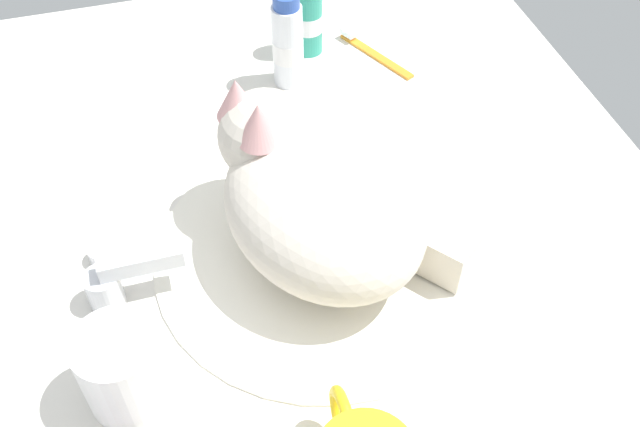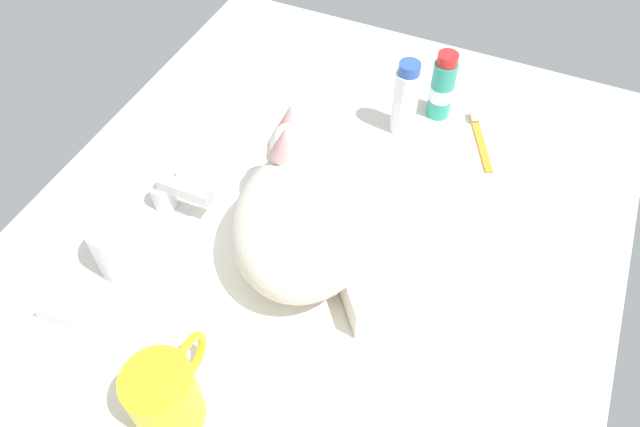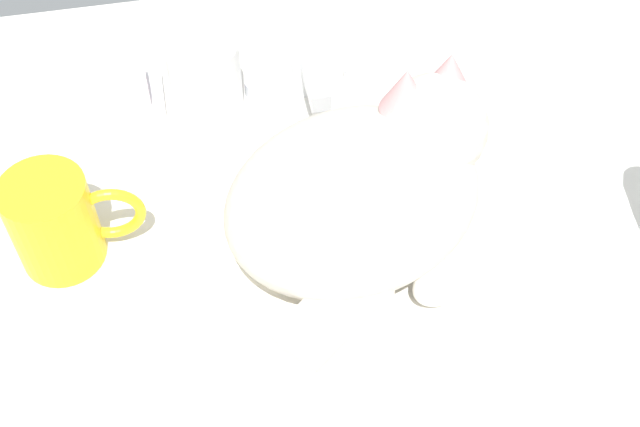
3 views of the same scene
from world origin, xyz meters
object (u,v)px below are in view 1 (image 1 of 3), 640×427
at_px(faucet, 115,283).
at_px(rinse_cup, 123,369).
at_px(toothpaste_bottle, 288,43).
at_px(mouthwash_bottle, 308,16).
at_px(toothbrush, 372,51).
at_px(cat, 318,196).

height_order(faucet, rinse_cup, rinse_cup).
relative_size(faucet, toothpaste_bottle, 1.07).
bearing_deg(mouthwash_bottle, toothpaste_bottle, 144.24).
bearing_deg(mouthwash_bottle, rinse_cup, 147.61).
bearing_deg(toothbrush, mouthwash_bottle, 67.93).
bearing_deg(toothpaste_bottle, rinse_cup, 148.14).
xyz_separation_m(rinse_cup, toothpaste_bottle, (0.41, -0.25, 0.02)).
distance_m(cat, mouthwash_bottle, 0.35).
bearing_deg(toothbrush, toothpaste_bottle, 102.16).
relative_size(rinse_cup, toothpaste_bottle, 0.67).
bearing_deg(rinse_cup, toothpaste_bottle, -31.86).
bearing_deg(cat, mouthwash_bottle, -13.74).
relative_size(faucet, toothbrush, 1.11).
height_order(faucet, cat, cat).
xyz_separation_m(cat, toothpaste_bottle, (0.28, -0.04, -0.02)).
bearing_deg(cat, faucet, 93.55).
xyz_separation_m(cat, toothbrush, (0.31, -0.17, -0.07)).
height_order(toothpaste_bottle, toothbrush, toothpaste_bottle).
bearing_deg(faucet, rinse_cup, 179.72).
distance_m(rinse_cup, toothbrush, 0.58).
bearing_deg(faucet, mouthwash_bottle, -39.66).
bearing_deg(toothpaste_bottle, cat, 171.84).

